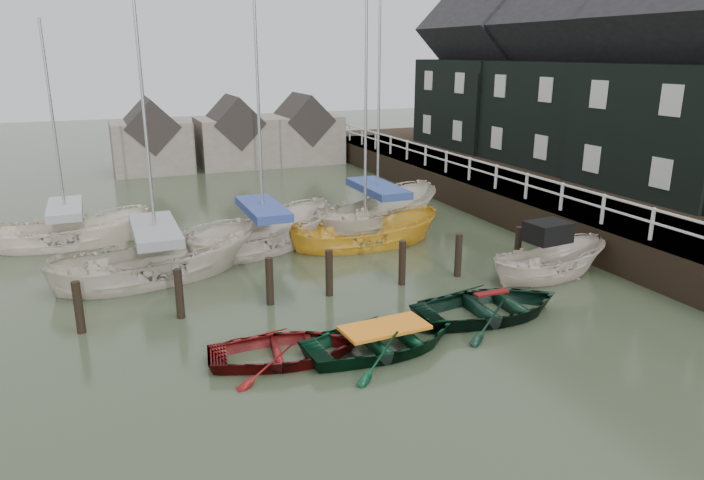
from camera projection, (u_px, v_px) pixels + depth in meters
name	position (u px, v px, depth m)	size (l,w,h in m)	color
ground	(412.00, 328.00, 16.39)	(120.00, 120.00, 0.00)	#2C3622
pier	(496.00, 195.00, 28.49)	(3.04, 32.00, 2.70)	black
land_strip	(589.00, 199.00, 30.71)	(14.00, 38.00, 1.50)	black
quay_houses	(625.00, 81.00, 27.88)	(6.52, 28.14, 10.01)	black
mooring_pilings	(332.00, 279.00, 18.50)	(13.72, 0.22, 1.80)	black
far_sheds	(232.00, 137.00, 39.19)	(14.00, 4.08, 4.39)	#665B51
rowboat_red	(287.00, 359.00, 14.74)	(2.59, 3.63, 0.75)	#5E0E0D
rowboat_green	(384.00, 350.00, 15.21)	(2.88, 4.04, 0.84)	black
rowboat_dkgreen	(490.00, 316.00, 17.12)	(3.08, 4.32, 0.89)	black
motorboat	(548.00, 274.00, 20.10)	(4.57, 2.10, 2.64)	beige
sailboat_a	(159.00, 275.00, 20.14)	(7.13, 3.96, 11.61)	#BEB4A2
sailboat_b	(264.00, 246.00, 23.15)	(6.83, 4.85, 12.49)	beige
sailboat_c	(365.00, 244.00, 23.49)	(5.91, 2.42, 10.83)	gold
sailboat_d	(377.00, 223.00, 26.19)	(7.25, 5.00, 12.03)	beige
sailboat_e	(70.00, 243.00, 23.51)	(5.98, 2.41, 9.20)	silver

